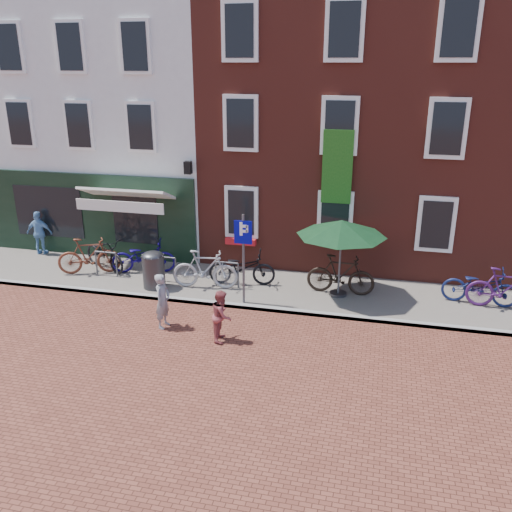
% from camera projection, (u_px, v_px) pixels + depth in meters
% --- Properties ---
extents(ground, '(80.00, 80.00, 0.00)m').
position_uv_depth(ground, '(199.00, 305.00, 15.55)').
color(ground, brown).
extents(sidewalk, '(24.00, 3.00, 0.10)m').
position_uv_depth(sidewalk, '(246.00, 286.00, 16.69)').
color(sidewalk, slate).
rests_on(sidewalk, ground).
extents(building_stucco, '(8.00, 8.00, 9.00)m').
position_uv_depth(building_stucco, '(133.00, 117.00, 21.53)').
color(building_stucco, silver).
rests_on(building_stucco, ground).
extents(building_brick_mid, '(6.00, 8.00, 10.00)m').
position_uv_depth(building_brick_mid, '(309.00, 107.00, 19.83)').
color(building_brick_mid, maroon).
rests_on(building_brick_mid, ground).
extents(building_brick_right, '(6.00, 8.00, 10.00)m').
position_uv_depth(building_brick_right, '(483.00, 110.00, 18.52)').
color(building_brick_right, maroon).
rests_on(building_brick_right, ground).
extents(litter_bin, '(0.67, 0.67, 1.22)m').
position_uv_depth(litter_bin, '(153.00, 268.00, 16.30)').
color(litter_bin, '#343437').
rests_on(litter_bin, sidewalk).
extents(parking_sign, '(0.50, 0.08, 2.60)m').
position_uv_depth(parking_sign, '(243.00, 246.00, 14.88)').
color(parking_sign, '#4C4C4F').
rests_on(parking_sign, sidewalk).
extents(parasol, '(2.57, 2.57, 2.38)m').
position_uv_depth(parasol, '(342.00, 225.00, 15.24)').
color(parasol, '#4C4C4F').
rests_on(parasol, sidewalk).
extents(woman, '(0.41, 0.58, 1.48)m').
position_uv_depth(woman, '(163.00, 301.00, 14.03)').
color(woman, gray).
rests_on(woman, ground).
extents(boy, '(0.57, 0.70, 1.32)m').
position_uv_depth(boy, '(222.00, 315.00, 13.40)').
color(boy, '#933E40').
rests_on(boy, ground).
extents(cafe_person, '(0.95, 0.50, 1.55)m').
position_uv_depth(cafe_person, '(40.00, 233.00, 19.12)').
color(cafe_person, '#6B9BC6').
rests_on(cafe_person, sidewalk).
extents(bicycle_0, '(2.13, 1.61, 1.07)m').
position_uv_depth(bicycle_0, '(105.00, 253.00, 17.80)').
color(bicycle_0, black).
rests_on(bicycle_0, sidewalk).
extents(bicycle_1, '(2.05, 1.27, 1.19)m').
position_uv_depth(bicycle_1, '(89.00, 256.00, 17.40)').
color(bicycle_1, '#612C1C').
rests_on(bicycle_1, sidewalk).
extents(bicycle_2, '(2.16, 1.26, 1.07)m').
position_uv_depth(bicycle_2, '(143.00, 257.00, 17.51)').
color(bicycle_2, '#100652').
rests_on(bicycle_2, sidewalk).
extents(bicycle_3, '(2.04, 0.80, 1.19)m').
position_uv_depth(bicycle_3, '(205.00, 269.00, 16.27)').
color(bicycle_3, '#9B9B9D').
rests_on(bicycle_3, sidewalk).
extents(bicycle_4, '(2.12, 1.00, 1.07)m').
position_uv_depth(bicycle_4, '(242.00, 268.00, 16.57)').
color(bicycle_4, black).
rests_on(bicycle_4, sidewalk).
extents(bicycle_5, '(1.99, 0.59, 1.19)m').
position_uv_depth(bicycle_5, '(341.00, 275.00, 15.87)').
color(bicycle_5, black).
rests_on(bicycle_5, sidewalk).
extents(bicycle_6, '(2.10, 0.90, 1.07)m').
position_uv_depth(bicycle_6, '(480.00, 286.00, 15.20)').
color(bicycle_6, '#121A46').
rests_on(bicycle_6, sidewalk).
extents(bicycle_7, '(2.02, 0.72, 1.19)m').
position_uv_depth(bicycle_7, '(504.00, 289.00, 14.87)').
color(bicycle_7, '#421752').
rests_on(bicycle_7, sidewalk).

